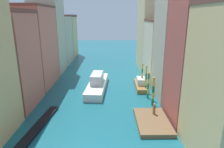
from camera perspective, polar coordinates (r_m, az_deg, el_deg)
name	(u,v)px	position (r m, az deg, el deg)	size (l,w,h in m)	color
ground_plane	(101,82)	(41.94, -3.11, -2.34)	(154.00, 154.00, 0.00)	#196070
building_left_1	(10,60)	(32.67, -27.08, 3.56)	(6.46, 8.50, 14.28)	#C6705B
building_left_2	(34,47)	(41.65, -21.29, 7.32)	(6.46, 11.17, 15.32)	#C6705B
building_left_3	(48,31)	(50.77, -17.74, 11.63)	(6.46, 8.37, 19.86)	#BCB299
building_left_4	(59,40)	(60.13, -14.94, 9.46)	(6.46, 10.53, 13.66)	#BCB299
building_left_5	(66,36)	(69.99, -12.97, 10.51)	(6.46, 9.19, 13.79)	#DBB77A
building_right_1	(198,55)	(27.09, 23.36, 4.95)	(6.46, 7.25, 17.24)	#B25147
building_right_2	(177,46)	(34.26, 18.15, 7.49)	(6.46, 8.07, 17.15)	#BCB299
building_right_3	(162,51)	(43.11, 14.11, 6.42)	(6.46, 9.69, 12.70)	beige
building_right_4	(152,32)	(52.97, 11.43, 11.53)	(6.46, 11.49, 18.59)	beige
waterfront_dock	(152,121)	(26.94, 11.42, -13.11)	(4.11, 6.88, 0.51)	brown
person_on_dock	(154,109)	(27.98, 11.93, -9.73)	(0.36, 0.36, 1.56)	olive
mooring_pole_0	(153,91)	(31.13, 11.67, -4.77)	(0.40, 0.40, 4.56)	#197247
mooring_pole_1	(148,85)	(33.69, 10.31, -3.13)	(0.35, 0.35, 4.51)	#197247
mooring_pole_2	(146,79)	(36.25, 9.70, -1.31)	(0.31, 0.31, 5.00)	#197247
mooring_pole_3	(142,75)	(38.56, 8.58, -0.38)	(0.31, 0.31, 4.77)	#197247
vaporetto_white	(97,84)	(37.79, -4.26, -2.80)	(3.98, 12.76, 3.06)	white
gondola_black	(40,125)	(27.45, -19.84, -13.41)	(2.31, 9.94, 0.35)	black
motorboat_0	(141,84)	(38.88, 8.23, -2.91)	(2.25, 6.96, 1.95)	olive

